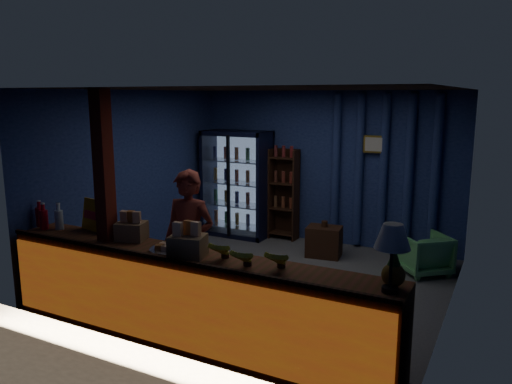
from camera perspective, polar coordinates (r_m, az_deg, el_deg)
ground at (r=6.97m, az=1.44°, el=-10.20°), size 4.60×4.60×0.00m
room_walls at (r=6.57m, az=1.51°, el=2.67°), size 4.60×4.60×4.60m
counter at (r=5.27m, az=-7.93°, el=-11.94°), size 4.40×0.57×0.99m
support_post at (r=5.68m, az=-16.76°, el=-1.89°), size 0.16×0.16×2.60m
beverage_cooler at (r=9.06m, az=-1.98°, el=0.91°), size 1.20×0.62×1.90m
bottle_shelf at (r=8.83m, az=3.28°, el=-0.28°), size 0.50×0.28×1.60m
curtain_folds at (r=8.28m, az=14.34°, el=2.19°), size 1.74×0.14×2.50m
framed_picture at (r=8.22m, az=13.40°, el=5.33°), size 0.36×0.04×0.28m
shopkeeper at (r=5.77m, az=-7.66°, el=-5.90°), size 0.67×0.48×1.70m
green_chair at (r=7.58m, az=18.66°, el=-6.70°), size 0.89×0.89×0.58m
side_table at (r=8.01m, az=7.78°, el=-5.62°), size 0.58×0.46×0.58m
yellow_sign at (r=6.14m, az=-17.92°, el=-2.58°), size 0.47×0.18×0.37m
soda_bottles at (r=6.48m, az=-22.73°, el=-2.72°), size 0.43×0.18×0.32m
snack_box_left at (r=4.98m, az=-7.80°, el=-5.96°), size 0.40×0.35×0.36m
snack_box_centre at (r=5.68m, az=-14.04°, el=-4.19°), size 0.37×0.33×0.33m
pastry_tray at (r=5.24m, az=-9.70°, el=-6.35°), size 0.44×0.44×0.07m
banana_bunches at (r=4.72m, az=-0.87°, el=-7.23°), size 0.88×0.33×0.19m
table_lamp at (r=4.13m, az=15.34°, el=-5.22°), size 0.29×0.29×0.57m
pineapple at (r=4.32m, az=15.44°, el=-8.74°), size 0.20×0.20×0.34m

